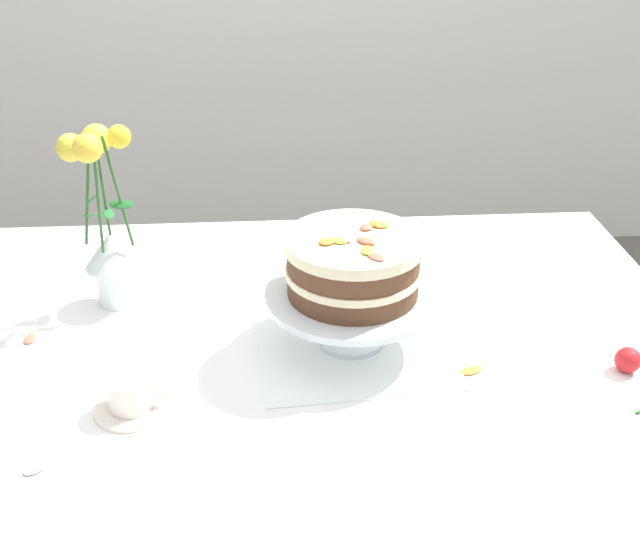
% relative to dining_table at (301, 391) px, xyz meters
% --- Properties ---
extents(dining_table, '(1.40, 1.00, 0.74)m').
position_rel_dining_table_xyz_m(dining_table, '(0.00, 0.00, 0.00)').
color(dining_table, white).
rests_on(dining_table, ground).
extents(linen_napkin, '(0.34, 0.34, 0.00)m').
position_rel_dining_table_xyz_m(linen_napkin, '(0.09, 0.01, 0.09)').
color(linen_napkin, white).
rests_on(linen_napkin, dining_table).
extents(cake_stand, '(0.29, 0.29, 0.10)m').
position_rel_dining_table_xyz_m(cake_stand, '(0.09, 0.01, 0.17)').
color(cake_stand, silver).
rests_on(cake_stand, linen_napkin).
extents(layer_cake, '(0.22, 0.22, 0.11)m').
position_rel_dining_table_xyz_m(layer_cake, '(0.09, 0.01, 0.24)').
color(layer_cake, brown).
rests_on(layer_cake, cake_stand).
extents(flower_vase, '(0.13, 0.12, 0.34)m').
position_rel_dining_table_xyz_m(flower_vase, '(-0.33, 0.18, 0.24)').
color(flower_vase, silver).
rests_on(flower_vase, dining_table).
extents(teacup, '(0.12, 0.11, 0.06)m').
position_rel_dining_table_xyz_m(teacup, '(-0.26, -0.15, 0.12)').
color(teacup, silver).
rests_on(teacup, dining_table).
extents(fallen_rose, '(0.14, 0.13, 0.04)m').
position_rel_dining_table_xyz_m(fallen_rose, '(0.52, -0.10, 0.11)').
color(fallen_rose, '#2D6028').
rests_on(fallen_rose, dining_table).
extents(loose_petal_0, '(0.04, 0.04, 0.01)m').
position_rel_dining_table_xyz_m(loose_petal_0, '(-0.37, -0.27, 0.09)').
color(loose_petal_0, pink).
rests_on(loose_petal_0, dining_table).
extents(loose_petal_1, '(0.05, 0.03, 0.01)m').
position_rel_dining_table_xyz_m(loose_petal_1, '(0.27, -0.09, 0.09)').
color(loose_petal_1, orange).
rests_on(loose_petal_1, dining_table).
extents(loose_petal_2, '(0.02, 0.03, 0.01)m').
position_rel_dining_table_xyz_m(loose_petal_2, '(-0.46, 0.06, 0.09)').
color(loose_petal_2, '#E56B51').
rests_on(loose_petal_2, dining_table).
extents(loose_petal_3, '(0.04, 0.04, 0.00)m').
position_rel_dining_table_xyz_m(loose_petal_3, '(-0.04, 0.18, 0.09)').
color(loose_petal_3, '#E56B51').
rests_on(loose_petal_3, dining_table).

